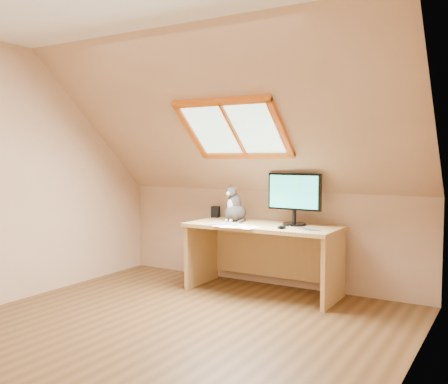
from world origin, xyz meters
The scene contains 10 objects.
ground centered at (0.00, 0.00, 0.00)m, with size 3.50×3.50×0.00m, color brown.
room_shell centered at (0.00, -0.09, 1.43)m, with size 3.52×3.52×2.41m.
desk centered at (0.14, 1.45, 0.47)m, with size 1.51×0.66×0.69m.
monitor centered at (0.43, 1.49, 0.98)m, with size 0.55×0.23×0.51m.
cat centered at (-0.22, 1.45, 0.83)m, with size 0.27×0.30×0.40m.
desk_speaker centered at (-0.56, 1.63, 0.75)m, with size 0.09×0.09×0.12m, color black.
graphics_tablet centered at (-0.19, 1.19, 0.70)m, with size 0.28×0.20×0.01m, color #B2B2B7.
mouse centered at (0.43, 1.19, 0.71)m, with size 0.06×0.10×0.03m, color black.
papers centered at (-0.01, 1.12, 0.69)m, with size 0.35×0.30×0.01m.
cables centered at (0.56, 1.26, 0.70)m, with size 0.51×0.26×0.01m.
Camera 1 is at (2.31, -3.04, 1.36)m, focal length 40.00 mm.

